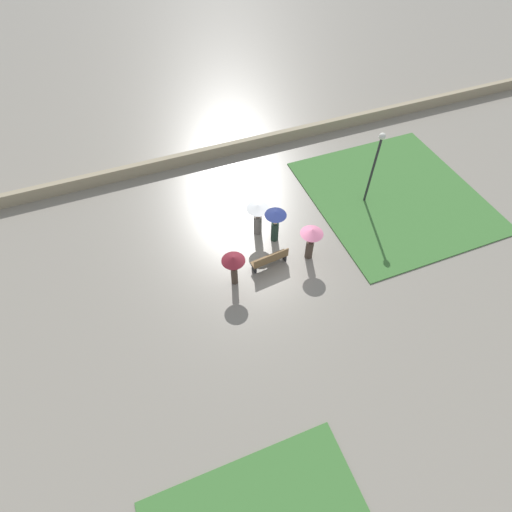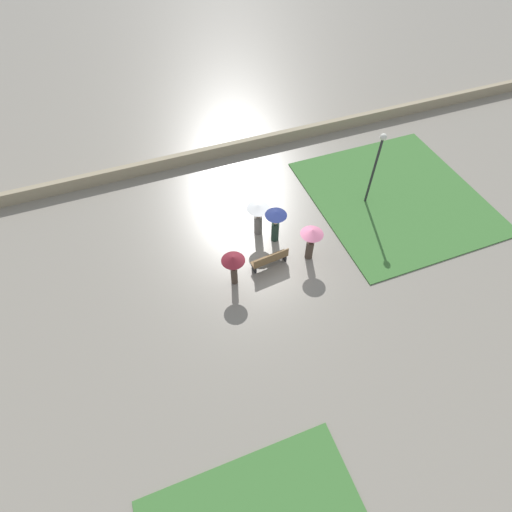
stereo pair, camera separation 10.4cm
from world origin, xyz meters
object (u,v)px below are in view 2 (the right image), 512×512
Objects in this scene: crowd_person_white at (258,214)px; crowd_person_maroon at (233,264)px; lamp_post at (377,160)px; crowd_person_navy at (276,221)px; crowd_person_pink at (311,238)px; park_bench at (270,259)px.

crowd_person_maroon is at bearing 132.24° from crowd_person_white.
crowd_person_white reaches higher than crowd_person_maroon.
lamp_post is at bearing -67.94° from crowd_person_maroon.
crowd_person_navy is 1.06× the size of crowd_person_maroon.
crowd_person_pink is 1.02× the size of crowd_person_white.
lamp_post is at bearing -166.46° from park_bench.
crowd_person_white is 0.95m from crowd_person_navy.
crowd_person_pink is 1.92m from crowd_person_navy.
lamp_post is 8.71m from crowd_person_maroon.
crowd_person_maroon is at bearing 19.45° from crowd_person_navy.
lamp_post is at bearing -97.28° from crowd_person_white.
crowd_person_navy is (5.55, 0.80, -1.40)m from lamp_post.
crowd_person_pink is at bearing 28.16° from lamp_post.
lamp_post reaches higher than crowd_person_white.
crowd_person_pink is (4.48, 2.40, -1.34)m from lamp_post.
crowd_person_navy is (1.07, -1.59, -0.06)m from crowd_person_pink.
crowd_person_navy is (-0.84, -1.45, 0.82)m from park_bench.
crowd_person_white is (1.67, -2.33, -0.11)m from crowd_person_pink.
lamp_post is 2.34× the size of crowd_person_maroon.
crowd_person_white is at bearing -64.90° from crowd_person_navy.
crowd_person_pink reaches higher than park_bench.
park_bench is 1.01× the size of crowd_person_maroon.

